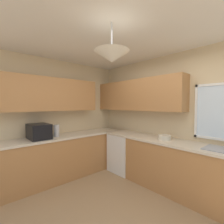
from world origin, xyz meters
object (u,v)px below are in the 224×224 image
Objects in this scene: dishwasher at (124,153)px; microwave at (39,131)px; kettle at (56,131)px; bowl at (165,137)px.

dishwasher is 1.82× the size of microwave.
dishwasher is at bearing 65.33° from kettle.
kettle is 2.19m from bowl.
microwave is 2.04× the size of bowl.
kettle is at bearing -139.54° from bowl.
microwave reaches higher than kettle.
microwave is at bearing -93.39° from kettle.
kettle is at bearing -114.67° from dishwasher.
microwave is 1.94× the size of kettle.
dishwasher is 1.65m from kettle.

